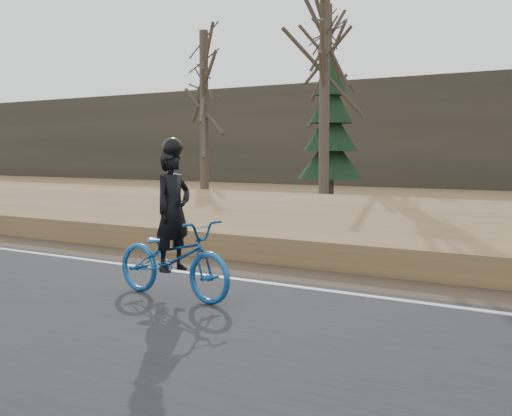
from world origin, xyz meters
The scene contains 12 objects.
ground centered at (0.00, 0.00, 0.00)m, with size 120.00×120.00×0.00m, color olive.
road centered at (0.00, -2.50, 0.03)m, with size 120.00×6.00×0.06m, color black.
edge_line centered at (0.00, 0.20, 0.07)m, with size 120.00×0.12×0.01m, color silver.
shoulder centered at (0.00, 1.20, 0.02)m, with size 120.00×1.60×0.04m, color #473A2B.
embankment centered at (0.00, 4.20, 0.22)m, with size 120.00×5.00×0.44m, color olive.
ballast centered at (0.00, 8.00, 0.23)m, with size 120.00×3.00×0.45m, color slate.
railroad centered at (0.00, 8.00, 0.53)m, with size 120.00×2.40×0.29m.
cyclist centered at (1.13, -1.32, 0.70)m, with size 1.97×0.79×2.05m.
bare_tree_far_left centered at (-11.16, 14.18, 3.39)m, with size 0.36×0.36×6.78m, color #4C4438.
bare_tree_left centered at (-7.88, 18.36, 4.05)m, with size 0.36×0.36×8.10m, color #4C4438.
bare_tree_near_left centered at (-4.96, 13.04, 3.98)m, with size 0.36×0.36×7.96m, color #4C4438.
conifer centered at (-6.70, 16.59, 2.78)m, with size 2.60×2.60×5.88m.
Camera 1 is at (7.22, -8.07, 1.92)m, focal length 50.00 mm.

